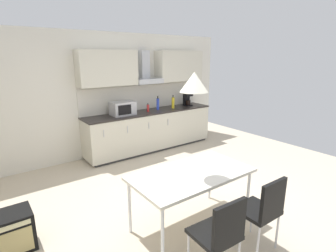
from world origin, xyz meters
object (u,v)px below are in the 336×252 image
microwave (123,108)px  pendant_lamp (194,82)px  guitar_amp (7,233)px  bottle_yellow (173,103)px  bottle_red (148,108)px  bottle_blue (158,104)px  chair_near_left (221,231)px  dining_table (192,176)px  coffee_maker (187,100)px  chair_near_right (263,207)px

microwave → pendant_lamp: size_ratio=1.50×
guitar_amp → pendant_lamp: 2.62m
bottle_yellow → bottle_red: bearing=178.9°
pendant_lamp → microwave: bearing=80.0°
bottle_blue → chair_near_left: size_ratio=0.36×
guitar_amp → pendant_lamp: size_ratio=1.63×
chair_near_left → guitar_amp: size_ratio=1.67×
microwave → bottle_blue: (0.90, 0.03, -0.01)m
dining_table → guitar_amp: bearing=155.8°
coffee_maker → bottle_blue: bottle_blue is taller
dining_table → pendant_lamp: size_ratio=4.58×
coffee_maker → guitar_amp: bearing=-155.7°
coffee_maker → bottle_yellow: bearing=-171.9°
bottle_yellow → chair_near_right: bearing=-112.6°
chair_near_right → guitar_amp: chair_near_right is taller
pendant_lamp → bottle_blue: bearing=63.2°
bottle_yellow → dining_table: (-1.76, -2.66, -0.34)m
bottle_blue → chair_near_left: bearing=-116.0°
pendant_lamp → bottle_yellow: bearing=56.5°
chair_near_left → pendant_lamp: 1.53m
coffee_maker → bottle_blue: bearing=180.0°
coffee_maker → guitar_amp: 4.63m
bottle_red → bottle_blue: size_ratio=0.60×
bottle_yellow → bottle_red: bottle_yellow is taller
coffee_maker → bottle_red: size_ratio=1.58×
chair_near_left → bottle_red: bearing=67.8°
bottle_yellow → chair_near_left: bottle_yellow is taller
chair_near_left → guitar_amp: (-1.56, 1.63, -0.31)m
bottle_yellow → chair_near_right: (-1.43, -3.44, -0.49)m
bottle_yellow → guitar_amp: bottle_yellow is taller
bottle_blue → chair_near_right: size_ratio=0.36×
dining_table → bottle_blue: bearing=63.2°
bottle_yellow → pendant_lamp: bearing=-123.5°
pendant_lamp → coffee_maker: bearing=50.4°
guitar_amp → chair_near_left: bearing=-46.2°
microwave → chair_near_left: microwave is taller
microwave → chair_near_right: bearing=-92.4°
bottle_blue → guitar_amp: (-3.27, -1.87, -0.81)m
coffee_maker → pendant_lamp: 3.62m
microwave → coffee_maker: coffee_maker is taller
chair_near_left → pendant_lamp: size_ratio=2.72×
microwave → guitar_amp: bearing=-142.1°
coffee_maker → bottle_blue: 0.88m
coffee_maker → dining_table: coffee_maker is taller
bottle_red → chair_near_left: bearing=-112.2°
chair_near_left → chair_near_right: 0.66m
bottle_red → bottle_yellow: bearing=-1.1°
bottle_red → chair_near_right: (-0.75, -3.45, -0.44)m
dining_table → guitar_amp: size_ratio=2.82×
coffee_maker → bottle_red: coffee_maker is taller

